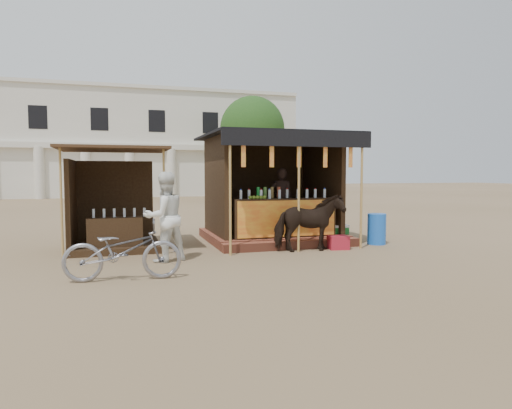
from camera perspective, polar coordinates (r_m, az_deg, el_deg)
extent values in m
plane|color=#846B4C|center=(8.74, 3.11, -7.92)|extent=(120.00, 120.00, 0.00)
cube|color=brown|center=(12.30, 1.86, -3.92)|extent=(3.40, 2.80, 0.22)
cube|color=brown|center=(10.87, 4.52, -5.04)|extent=(3.40, 0.35, 0.20)
cube|color=#342312|center=(11.35, 3.42, -1.62)|extent=(2.60, 0.55, 0.95)
cube|color=#E04B1A|center=(11.08, 3.94, -1.75)|extent=(2.50, 0.02, 0.88)
cube|color=#342312|center=(13.38, 0.14, 2.57)|extent=(3.00, 0.12, 2.50)
cube|color=#342312|center=(11.79, -5.04, 2.36)|extent=(0.12, 2.50, 2.50)
cube|color=#342312|center=(12.76, 8.27, 2.46)|extent=(0.12, 2.50, 2.50)
cube|color=black|center=(12.03, 2.20, 8.50)|extent=(3.60, 3.60, 0.06)
cube|color=black|center=(10.36, 5.48, 8.22)|extent=(3.60, 0.06, 0.36)
cylinder|color=tan|center=(9.87, -3.25, 1.50)|extent=(0.06, 0.06, 2.75)
cylinder|color=tan|center=(10.37, 5.37, 1.61)|extent=(0.06, 0.06, 2.75)
cylinder|color=tan|center=(11.08, 13.05, 1.68)|extent=(0.06, 0.06, 2.75)
cube|color=red|center=(9.95, -1.58, 6.28)|extent=(0.10, 0.02, 0.55)
cube|color=red|center=(10.14, 1.99, 6.24)|extent=(0.10, 0.02, 0.55)
cube|color=red|center=(10.37, 5.40, 6.17)|extent=(0.10, 0.02, 0.55)
cube|color=red|center=(10.63, 8.66, 6.09)|extent=(0.10, 0.02, 0.55)
cube|color=red|center=(10.93, 11.75, 5.99)|extent=(0.10, 0.02, 0.55)
imported|color=black|center=(12.41, 3.19, 0.63)|extent=(0.74, 0.63, 1.71)
cube|color=#342312|center=(11.36, -17.15, -4.94)|extent=(2.00, 2.00, 0.15)
cube|color=#342312|center=(12.20, -17.24, 0.28)|extent=(1.90, 0.10, 2.10)
cube|color=#342312|center=(11.30, -22.08, -0.12)|extent=(0.10, 1.90, 2.10)
cube|color=#472D19|center=(11.14, -17.39, 6.63)|extent=(2.40, 2.40, 0.06)
cylinder|color=tan|center=(10.25, -23.16, 0.16)|extent=(0.05, 0.05, 2.35)
cylinder|color=tan|center=(10.25, -11.40, 0.40)|extent=(0.05, 0.05, 2.35)
cube|color=#342312|center=(10.82, -17.19, -3.64)|extent=(1.20, 0.50, 0.80)
imported|color=black|center=(10.46, 6.62, -2.31)|extent=(1.58, 0.76, 1.32)
imported|color=gray|center=(7.98, -16.31, -5.52)|extent=(1.97, 0.80, 1.01)
imported|color=white|center=(9.42, -11.35, -1.52)|extent=(1.07, 0.96, 1.82)
cylinder|color=blue|center=(11.91, 14.84, -2.97)|extent=(0.61, 0.61, 0.77)
cube|color=#A51B2A|center=(10.98, 10.22, -4.68)|extent=(0.50, 0.45, 0.32)
cube|color=#176823|center=(12.03, 9.79, -3.72)|extent=(0.63, 0.43, 0.40)
cube|color=white|center=(12.00, 9.80, -2.64)|extent=(0.65, 0.45, 0.06)
cube|color=silver|center=(38.10, -15.72, 7.16)|extent=(26.00, 7.00, 8.00)
cube|color=silver|center=(34.49, -15.57, 7.01)|extent=(26.00, 0.50, 0.40)
cube|color=silver|center=(35.10, -15.71, 14.10)|extent=(26.00, 0.30, 0.25)
cylinder|color=silver|center=(34.79, -25.45, 3.61)|extent=(0.70, 0.70, 3.60)
cylinder|color=silver|center=(34.49, -20.51, 3.74)|extent=(0.70, 0.70, 3.60)
cylinder|color=silver|center=(34.44, -15.51, 3.85)|extent=(0.70, 0.70, 3.60)
cylinder|color=silver|center=(34.65, -10.53, 3.93)|extent=(0.70, 0.70, 3.60)
cylinder|color=silver|center=(35.12, -5.65, 3.97)|extent=(0.70, 0.70, 3.60)
cylinder|color=silver|center=(35.84, -0.94, 3.99)|extent=(0.70, 0.70, 3.60)
cylinder|color=silver|center=(36.78, 3.57, 3.99)|extent=(0.70, 0.70, 3.60)
cylinder|color=#382314|center=(31.33, -0.46, 4.36)|extent=(0.50, 0.50, 4.00)
sphere|color=#2C4F1B|center=(31.48, -0.46, 9.46)|extent=(4.40, 4.40, 4.40)
sphere|color=#2C4F1B|center=(31.78, -2.17, 8.32)|extent=(2.99, 2.99, 2.99)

